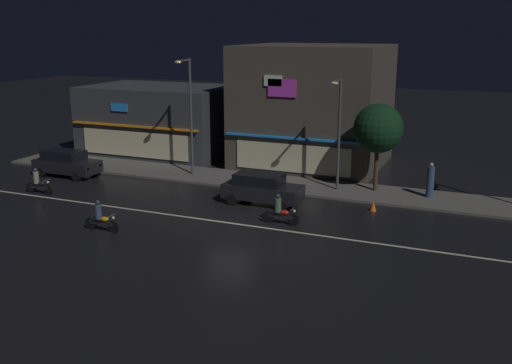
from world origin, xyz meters
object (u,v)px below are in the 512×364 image
Objects in this scene: motorcycle_lead at (100,218)px; motorcycle_opposite_lane at (38,183)px; parked_car_trailing at (262,188)px; streetlamp_west at (189,108)px; pedestrian_on_sidewalk at (430,181)px; traffic_cone at (373,206)px; motorcycle_following at (280,212)px; parked_car_near_kerb at (66,163)px; streetlamp_mid at (338,125)px.

motorcycle_opposite_lane is (-7.35, 3.88, 0.00)m from motorcycle_lead.
streetlamp_west is at bearing 150.26° from parked_car_trailing.
pedestrian_on_sidewalk is 4.21m from traffic_cone.
motorcycle_following is at bearing -134.60° from traffic_cone.
motorcycle_lead is 8.57m from motorcycle_following.
pedestrian_on_sidewalk reaches higher than parked_car_near_kerb.
parked_car_trailing is 2.26× the size of motorcycle_following.
parked_car_near_kerb is at bearing -179.24° from traffic_cone.
motorcycle_opposite_lane is at bearing 107.73° from parked_car_near_kerb.
streetlamp_west is at bearing 167.91° from traffic_cone.
motorcycle_following is at bearing -37.33° from streetlamp_west.
streetlamp_mid is 6.00m from pedestrian_on_sidewalk.
motorcycle_lead is at bearing -33.66° from motorcycle_opposite_lane.
motorcycle_lead and motorcycle_following have the same top height.
streetlamp_west is 1.71× the size of parked_car_near_kerb.
motorcycle_opposite_lane is at bearing -132.62° from streetlamp_west.
pedestrian_on_sidewalk is 22.63m from parked_car_near_kerb.
motorcycle_lead is at bearing -144.19° from motorcycle_following.
streetlamp_west reaches higher than parked_car_near_kerb.
streetlamp_west reaches higher than motorcycle_opposite_lane.
motorcycle_opposite_lane is at bearing 138.26° from pedestrian_on_sidewalk.
motorcycle_opposite_lane is (-12.72, -3.17, -0.24)m from parked_car_trailing.
streetlamp_west reaches higher than pedestrian_on_sidewalk.
streetlamp_west is 11.38m from motorcycle_following.
traffic_cone is at bearing -179.24° from parked_car_near_kerb.
traffic_cone is (12.32, -2.64, -4.20)m from streetlamp_west.
pedestrian_on_sidewalk reaches higher than motorcycle_lead.
parked_car_near_kerb is at bearing -41.22° from motorcycle_lead.
streetlamp_mid reaches higher than traffic_cone.
parked_car_near_kerb is at bearing 176.86° from parked_car_trailing.
streetlamp_mid is 1.50× the size of parked_car_trailing.
streetlamp_west is at bearing -83.36° from motorcycle_lead.
streetlamp_mid is at bearing 135.77° from traffic_cone.
pedestrian_on_sidewalk is at bearing 7.41° from streetlamp_mid.
motorcycle_opposite_lane is 19.09m from traffic_cone.
parked_car_trailing is at bearing 146.07° from pedestrian_on_sidewalk.
motorcycle_opposite_lane is (-21.09, -7.51, -0.41)m from pedestrian_on_sidewalk.
streetlamp_west is 3.75× the size of pedestrian_on_sidewalk.
traffic_cone is (11.27, 8.07, -0.36)m from motorcycle_lead.
motorcycle_following is at bearing -4.55° from motorcycle_opposite_lane.
traffic_cone is at bearing 51.75° from motorcycle_following.
parked_car_near_kerb reaches higher than motorcycle_lead.
streetlamp_mid is (9.62, -0.00, -0.47)m from streetlamp_west.
streetlamp_mid is at bearing 17.38° from motorcycle_opposite_lane.
streetlamp_mid is 3.29× the size of pedestrian_on_sidewalk.
parked_car_near_kerb is at bearing -170.41° from streetlamp_mid.
streetlamp_west reaches higher than traffic_cone.
parked_car_near_kerb is (-22.35, -3.58, -0.18)m from pedestrian_on_sidewalk.
pedestrian_on_sidewalk is at bearing 27.41° from parked_car_trailing.
streetlamp_mid is 1.50× the size of parked_car_near_kerb.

